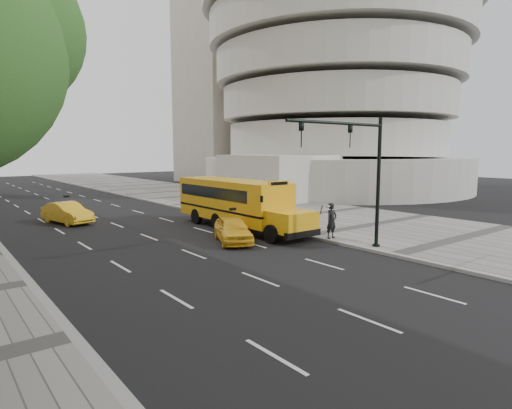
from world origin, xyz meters
TOP-DOWN VIEW (x-y plane):
  - ground at (0.00, 0.00)m, footprint 140.00×140.00m
  - sidewalk_museum at (12.00, 0.00)m, footprint 12.00×140.00m
  - curb_museum at (6.00, 0.00)m, footprint 0.30×140.00m
  - curb_far at (-8.00, 0.00)m, footprint 0.30×140.00m
  - guggenheim at (29.37, 18.51)m, footprint 33.20×42.20m
  - school_bus at (4.50, -0.58)m, footprint 2.96×11.56m
  - taxi_near at (2.00, -3.93)m, footprint 3.10×4.32m
  - taxi_far at (-3.35, 7.70)m, footprint 2.54×4.51m
  - pedestrian at (6.31, -6.98)m, footprint 0.71×0.47m
  - traffic_signal at (5.19, -9.64)m, footprint 6.18×0.36m

SIDE VIEW (x-z plane):
  - ground at x=0.00m, z-range 0.00..0.00m
  - sidewalk_museum at x=12.00m, z-range 0.00..0.15m
  - curb_museum at x=6.00m, z-range 0.00..0.15m
  - curb_far at x=-8.00m, z-range 0.00..0.15m
  - taxi_near at x=2.00m, z-range 0.00..1.37m
  - taxi_far at x=-3.35m, z-range 0.00..1.41m
  - pedestrian at x=6.31m, z-range 0.15..2.06m
  - school_bus at x=4.50m, z-range 0.17..3.36m
  - traffic_signal at x=5.19m, z-range 0.89..7.29m
  - guggenheim at x=29.37m, z-range -3.92..31.08m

